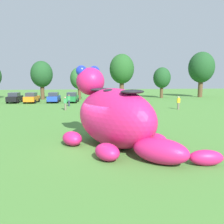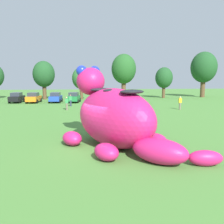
% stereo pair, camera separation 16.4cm
% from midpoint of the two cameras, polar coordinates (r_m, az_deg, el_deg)
% --- Properties ---
extents(ground_plane, '(160.00, 160.00, 0.00)m').
position_cam_midpoint_polar(ground_plane, '(13.22, -4.53, -9.04)').
color(ground_plane, '#4C8438').
extents(giant_inflatable_creature, '(7.79, 7.98, 4.80)m').
position_cam_midpoint_polar(giant_inflatable_creature, '(13.22, 0.33, -1.19)').
color(giant_inflatable_creature, '#E01E6B').
rests_on(giant_inflatable_creature, ground).
extents(car_black, '(2.02, 4.14, 1.72)m').
position_cam_midpoint_polar(car_black, '(42.08, -23.24, 3.31)').
color(car_black, black).
rests_on(car_black, ground).
extents(car_orange, '(2.16, 4.21, 1.72)m').
position_cam_midpoint_polar(car_orange, '(40.82, -19.52, 3.38)').
color(car_orange, orange).
rests_on(car_orange, ground).
extents(car_blue, '(2.10, 4.18, 1.72)m').
position_cam_midpoint_polar(car_blue, '(40.32, -14.43, 3.54)').
color(car_blue, '#2347B7').
rests_on(car_blue, ground).
extents(car_green, '(2.33, 4.28, 1.72)m').
position_cam_midpoint_polar(car_green, '(39.76, -10.03, 3.61)').
color(car_green, '#1E7238').
rests_on(car_green, ground).
extents(tree_mid_left, '(4.21, 4.21, 7.48)m').
position_cam_midpoint_polar(tree_mid_left, '(47.09, -17.24, 8.96)').
color(tree_mid_left, brown).
rests_on(tree_mid_left, ground).
extents(tree_centre_left, '(3.54, 3.54, 6.28)m').
position_cam_midpoint_polar(tree_centre_left, '(45.77, -8.29, 8.29)').
color(tree_centre_left, brown).
rests_on(tree_centre_left, ground).
extents(tree_centre, '(5.23, 5.23, 9.29)m').
position_cam_midpoint_polar(tree_centre, '(49.58, 2.37, 10.62)').
color(tree_centre, brown).
rests_on(tree_centre, ground).
extents(tree_centre_right, '(3.64, 3.64, 6.47)m').
position_cam_midpoint_polar(tree_centre_right, '(50.06, 12.26, 8.31)').
color(tree_centre_right, brown).
rests_on(tree_centre_right, ground).
extents(tree_mid_right, '(5.59, 5.59, 9.92)m').
position_cam_midpoint_polar(tree_mid_right, '(54.84, 21.34, 10.27)').
color(tree_mid_right, brown).
rests_on(tree_mid_right, ground).
extents(spectator_near_inflatable, '(0.38, 0.26, 1.71)m').
position_cam_midpoint_polar(spectator_near_inflatable, '(31.13, 16.12, 2.18)').
color(spectator_near_inflatable, '#726656').
rests_on(spectator_near_inflatable, ground).
extents(spectator_mid_field, '(0.38, 0.26, 1.71)m').
position_cam_midpoint_polar(spectator_mid_field, '(34.08, -10.83, 2.84)').
color(spectator_mid_field, '#2D334C').
rests_on(spectator_mid_field, ground).
extents(spectator_by_cars, '(0.38, 0.26, 1.71)m').
position_cam_midpoint_polar(spectator_by_cars, '(29.81, -11.74, 2.08)').
color(spectator_by_cars, '#726656').
rests_on(spectator_by_cars, ground).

